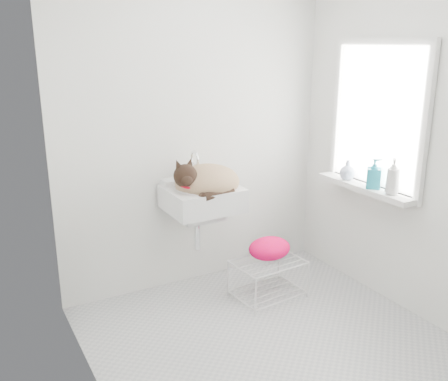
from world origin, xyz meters
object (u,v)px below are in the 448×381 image
wire_rack (268,279)px  bottle_c (347,179)px  sink (202,187)px  bottle_b (373,188)px  bottle_a (391,194)px  cat (205,182)px

wire_rack → bottle_c: size_ratio=3.27×
sink → bottle_b: bottle_b is taller
sink → wire_rack: (0.39, -0.31, -0.70)m
bottle_a → bottle_b: size_ratio=0.98×
cat → bottle_c: 1.12m
sink → bottle_b: (1.08, -0.62, 0.00)m
bottle_a → bottle_c: bottle_a is taller
cat → bottle_c: size_ratio=3.55×
wire_rack → bottle_a: (0.68, -0.49, 0.70)m
bottle_c → sink: bearing=162.0°
sink → cat: 0.05m
cat → bottle_b: bearing=-18.5°
bottle_a → sink: bearing=143.4°
bottle_b → bottle_c: size_ratio=1.45×
sink → bottle_c: size_ratio=3.48×
bottle_a → bottle_c: 0.45m
wire_rack → bottle_b: bearing=-24.8°
cat → bottle_a: (1.07, -0.78, -0.04)m
bottle_c → bottle_b: bearing=-90.0°
sink → bottle_a: (1.08, -0.80, 0.00)m
bottle_b → cat: bearing=150.4°
bottle_b → bottle_c: bottle_b is taller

